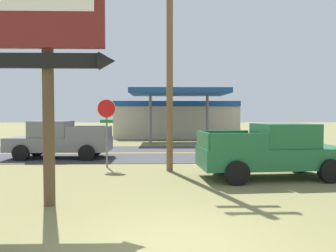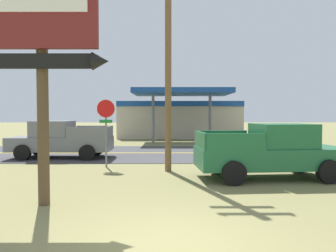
{
  "view_description": "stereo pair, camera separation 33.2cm",
  "coord_description": "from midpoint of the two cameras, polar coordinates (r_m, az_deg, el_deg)",
  "views": [
    {
      "loc": [
        -0.29,
        -5.23,
        2.27
      ],
      "look_at": [
        0.0,
        8.0,
        1.8
      ],
      "focal_mm": 32.95,
      "sensor_mm": 36.0,
      "label": 1
    },
    {
      "loc": [
        0.04,
        -5.23,
        2.27
      ],
      "look_at": [
        0.0,
        8.0,
        1.8
      ],
      "focal_mm": 32.95,
      "sensor_mm": 36.0,
      "label": 2
    }
  ],
  "objects": [
    {
      "name": "road_asphalt",
      "position": [
        18.37,
        0.57,
        -5.03
      ],
      "size": [
        140.0,
        8.0,
        0.02
      ],
      "primitive_type": "cube",
      "color": "#3D3D3F",
      "rests_on": "ground"
    },
    {
      "name": "pickup_grey_on_road",
      "position": [
        17.2,
        -18.58,
        -2.43
      ],
      "size": [
        5.2,
        2.24,
        1.96
      ],
      "color": "slate",
      "rests_on": "ground"
    },
    {
      "name": "road_centre_line",
      "position": [
        18.37,
        0.57,
        -4.99
      ],
      "size": [
        126.0,
        0.2,
        0.01
      ],
      "primitive_type": "cube",
      "color": "gold",
      "rests_on": "road_asphalt"
    },
    {
      "name": "stop_sign",
      "position": [
        13.62,
        -10.54,
        0.97
      ],
      "size": [
        0.8,
        0.08,
        2.95
      ],
      "color": "slate",
      "rests_on": "ground"
    },
    {
      "name": "utility_pole",
      "position": [
        12.65,
        1.0,
        13.07
      ],
      "size": [
        1.73,
        0.26,
        8.83
      ],
      "color": "brown",
      "rests_on": "ground"
    },
    {
      "name": "gas_station",
      "position": [
        31.6,
        2.57,
        1.44
      ],
      "size": [
        12.0,
        11.5,
        4.4
      ],
      "color": "beige",
      "rests_on": "ground"
    },
    {
      "name": "ground_plane",
      "position": [
        5.7,
        1.51,
        -21.41
      ],
      "size": [
        180.0,
        180.0,
        0.0
      ],
      "primitive_type": "plane",
      "color": "olive"
    },
    {
      "name": "pickup_green_parked_on_lawn",
      "position": [
        11.71,
        19.58,
        -4.49
      ],
      "size": [
        5.34,
        2.56,
        1.96
      ],
      "color": "#1E6038",
      "rests_on": "ground"
    },
    {
      "name": "motel_sign",
      "position": [
        8.45,
        -21.04,
        17.49
      ],
      "size": [
        3.14,
        0.54,
        6.71
      ],
      "color": "brown",
      "rests_on": "ground"
    }
  ]
}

